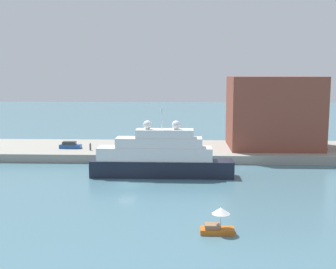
{
  "coord_description": "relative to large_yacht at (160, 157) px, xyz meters",
  "views": [
    {
      "loc": [
        8.91,
        -64.15,
        16.86
      ],
      "look_at": [
        5.99,
        6.0,
        7.06
      ],
      "focal_mm": 46.2,
      "sensor_mm": 36.0,
      "label": 1
    }
  ],
  "objects": [
    {
      "name": "ground",
      "position": [
        -4.6,
        -6.08,
        -3.22
      ],
      "size": [
        400.0,
        400.0,
        0.0
      ],
      "primitive_type": "plane",
      "color": "slate"
    },
    {
      "name": "parked_car",
      "position": [
        -19.64,
        17.08,
        -0.94
      ],
      "size": [
        4.43,
        1.66,
        1.44
      ],
      "color": "#1E4C99",
      "rests_on": "quay_dock"
    },
    {
      "name": "mooring_bollard",
      "position": [
        2.21,
        10.92,
        -1.13
      ],
      "size": [
        0.47,
        0.47,
        0.86
      ],
      "primitive_type": "cylinder",
      "color": "black",
      "rests_on": "quay_dock"
    },
    {
      "name": "large_yacht",
      "position": [
        0.0,
        0.0,
        0.0
      ],
      "size": [
        23.62,
        4.03,
        11.34
      ],
      "color": "black",
      "rests_on": "ground"
    },
    {
      "name": "quay_dock",
      "position": [
        -4.6,
        19.7,
        -2.39
      ],
      "size": [
        110.0,
        19.56,
        1.66
      ],
      "primitive_type": "cube",
      "color": "gray",
      "rests_on": "ground"
    },
    {
      "name": "harbor_building",
      "position": [
        22.54,
        20.5,
        5.82
      ],
      "size": [
        18.32,
        14.68,
        14.75
      ],
      "primitive_type": "cube",
      "color": "brown",
      "rests_on": "quay_dock"
    },
    {
      "name": "person_figure",
      "position": [
        -14.94,
        14.91,
        -0.83
      ],
      "size": [
        0.36,
        0.36,
        1.57
      ],
      "color": "#4C4C4C",
      "rests_on": "quay_dock"
    },
    {
      "name": "small_motorboat",
      "position": [
        7.78,
        -25.8,
        -2.03
      ],
      "size": [
        3.62,
        1.95,
        2.86
      ],
      "color": "#C66019",
      "rests_on": "ground"
    }
  ]
}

